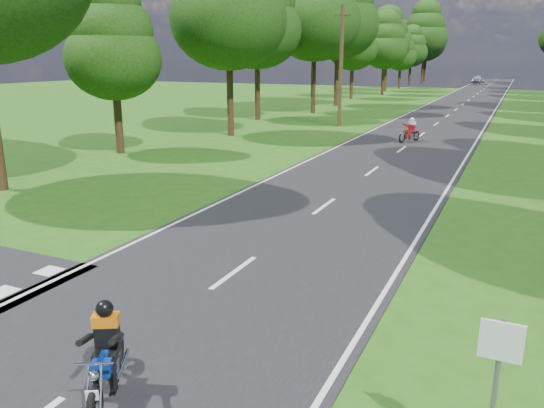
% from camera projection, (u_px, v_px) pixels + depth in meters
% --- Properties ---
extents(ground, '(160.00, 160.00, 0.00)m').
position_uv_depth(ground, '(183.00, 310.00, 10.10)').
color(ground, '#244F12').
rests_on(ground, ground).
extents(main_road, '(7.00, 140.00, 0.02)m').
position_uv_depth(main_road, '(463.00, 104.00, 53.77)').
color(main_road, black).
rests_on(main_road, ground).
extents(road_markings, '(7.40, 140.00, 0.01)m').
position_uv_depth(road_markings, '(459.00, 106.00, 52.18)').
color(road_markings, silver).
rests_on(road_markings, main_road).
extents(treeline, '(40.00, 115.35, 14.78)m').
position_uv_depth(treeline, '(493.00, 24.00, 59.77)').
color(treeline, black).
rests_on(treeline, ground).
extents(telegraph_pole, '(1.20, 0.26, 8.00)m').
position_uv_depth(telegraph_pole, '(341.00, 66.00, 35.90)').
color(telegraph_pole, '#382616').
rests_on(telegraph_pole, ground).
extents(road_sign, '(0.45, 0.07, 2.00)m').
position_uv_depth(road_sign, '(497.00, 374.00, 5.74)').
color(road_sign, slate).
rests_on(road_sign, ground).
extents(rider_near_blue, '(1.28, 1.71, 1.37)m').
position_uv_depth(rider_near_blue, '(105.00, 351.00, 7.38)').
color(rider_near_blue, '#0E349C').
rests_on(rider_near_blue, main_road).
extents(rider_far_red, '(1.17, 1.70, 1.35)m').
position_uv_depth(rider_far_red, '(410.00, 130.00, 29.90)').
color(rider_far_red, '#B0150D').
rests_on(rider_far_red, main_road).
extents(distant_car, '(2.34, 4.34, 1.40)m').
position_uv_depth(distant_car, '(478.00, 79.00, 98.02)').
color(distant_car, '#AEB0B5').
rests_on(distant_car, main_road).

